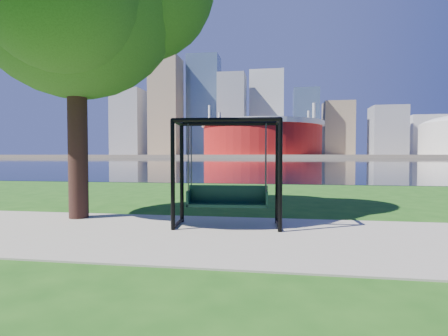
# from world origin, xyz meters

# --- Properties ---
(ground) EXTENTS (900.00, 900.00, 0.00)m
(ground) POSITION_xyz_m (0.00, 0.00, 0.00)
(ground) COLOR #1E5114
(ground) RESTS_ON ground
(path) EXTENTS (120.00, 4.00, 0.03)m
(path) POSITION_xyz_m (0.00, -0.50, 0.01)
(path) COLOR #9E937F
(path) RESTS_ON ground
(river) EXTENTS (900.00, 180.00, 0.02)m
(river) POSITION_xyz_m (0.00, 102.00, 0.01)
(river) COLOR black
(river) RESTS_ON ground
(far_bank) EXTENTS (900.00, 228.00, 2.00)m
(far_bank) POSITION_xyz_m (0.00, 306.00, 1.00)
(far_bank) COLOR #937F60
(far_bank) RESTS_ON ground
(stadium) EXTENTS (83.00, 83.00, 32.00)m
(stadium) POSITION_xyz_m (-10.00, 235.00, 14.23)
(stadium) COLOR maroon
(stadium) RESTS_ON far_bank
(skyline) EXTENTS (392.00, 66.00, 96.50)m
(skyline) POSITION_xyz_m (-4.27, 319.39, 35.89)
(skyline) COLOR gray
(skyline) RESTS_ON far_bank
(swing) EXTENTS (2.35, 1.14, 2.35)m
(swing) POSITION_xyz_m (-0.06, 0.37, 1.14)
(swing) COLOR black
(swing) RESTS_ON ground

